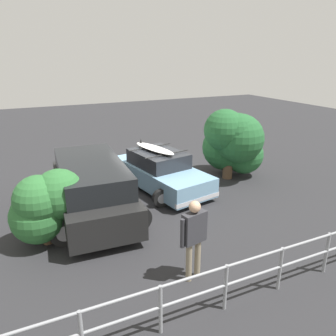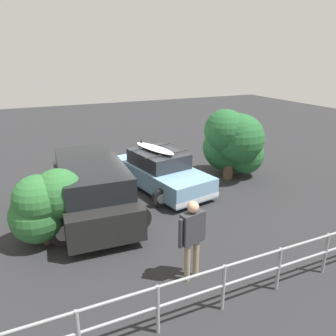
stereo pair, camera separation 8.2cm
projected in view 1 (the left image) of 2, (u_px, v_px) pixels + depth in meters
ground_plane at (151, 182)px, 12.64m from camera, size 44.00×44.00×0.02m
parking_stripe at (126, 194)px, 11.51m from camera, size 0.12×4.52×0.00m
sedan_car at (160, 171)px, 11.88m from camera, size 2.79×4.49×1.62m
suv_car at (92, 187)px, 9.75m from camera, size 2.87×5.09×1.70m
person_bystander at (194, 233)px, 6.81m from camera, size 0.70×0.31×1.84m
railing_fence at (226, 281)px, 6.10m from camera, size 8.09×0.10×0.98m
bush_near_left at (233, 142)px, 12.52m from camera, size 2.63×2.74×2.78m
bush_near_right at (45, 205)px, 8.16m from camera, size 1.89×1.43×1.97m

